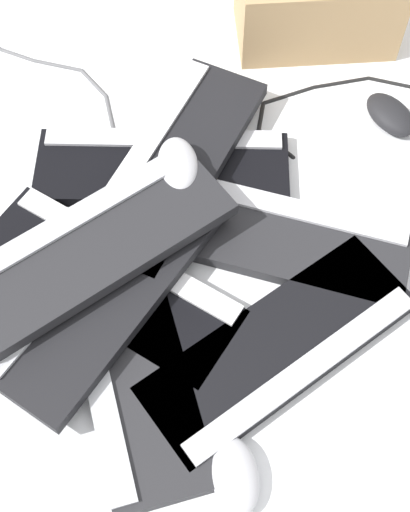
% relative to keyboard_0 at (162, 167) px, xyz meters
% --- Properties ---
extents(ground_plane, '(3.20, 3.20, 0.00)m').
position_rel_keyboard_0_xyz_m(ground_plane, '(-0.26, -0.11, -0.01)').
color(ground_plane, white).
extents(keyboard_0, '(0.22, 0.46, 0.03)m').
position_rel_keyboard_0_xyz_m(keyboard_0, '(0.00, 0.00, 0.00)').
color(keyboard_0, black).
rests_on(keyboard_0, ground).
extents(keyboard_1, '(0.40, 0.43, 0.03)m').
position_rel_keyboard_0_xyz_m(keyboard_1, '(-0.21, 0.11, 0.00)').
color(keyboard_1, black).
rests_on(keyboard_1, ground).
extents(keyboard_2, '(0.46, 0.20, 0.03)m').
position_rel_keyboard_0_xyz_m(keyboard_2, '(-0.35, 0.09, 0.00)').
color(keyboard_2, '#232326').
rests_on(keyboard_2, ground).
extents(keyboard_3, '(0.34, 0.46, 0.03)m').
position_rel_keyboard_0_xyz_m(keyboard_3, '(-0.36, -0.14, 0.00)').
color(keyboard_3, black).
rests_on(keyboard_3, ground).
extents(keyboard_4, '(0.32, 0.46, 0.03)m').
position_rel_keyboard_0_xyz_m(keyboard_4, '(-0.17, -0.17, 0.00)').
color(keyboard_4, '#232326').
rests_on(keyboard_4, ground).
extents(keyboard_5, '(0.43, 0.41, 0.03)m').
position_rel_keyboard_0_xyz_m(keyboard_5, '(-0.24, 0.11, 0.03)').
color(keyboard_5, black).
rests_on(keyboard_5, keyboard_1).
extents(keyboard_6, '(0.34, 0.46, 0.03)m').
position_rel_keyboard_0_xyz_m(keyboard_6, '(-0.18, 0.12, 0.06)').
color(keyboard_6, '#232326').
rests_on(keyboard_6, keyboard_5).
extents(keyboard_7, '(0.45, 0.37, 0.03)m').
position_rel_keyboard_0_xyz_m(keyboard_7, '(-0.01, -0.02, 0.03)').
color(keyboard_7, black).
rests_on(keyboard_7, keyboard_0).
extents(mouse_0, '(0.11, 0.07, 0.04)m').
position_rel_keyboard_0_xyz_m(mouse_0, '(-0.54, -0.04, 0.01)').
color(mouse_0, '#B7B7BC').
rests_on(mouse_0, ground).
extents(mouse_1, '(0.13, 0.11, 0.04)m').
position_rel_keyboard_0_xyz_m(mouse_1, '(0.05, -0.42, 0.01)').
color(mouse_1, black).
rests_on(mouse_1, ground).
extents(mouse_3, '(0.11, 0.07, 0.04)m').
position_rel_keyboard_0_xyz_m(mouse_3, '(-0.05, -0.02, 0.07)').
color(mouse_3, '#B7B7BC').
rests_on(mouse_3, keyboard_7).
extents(cable_0, '(0.37, 0.24, 0.01)m').
position_rel_keyboard_0_xyz_m(cable_0, '(0.22, 0.16, -0.01)').
color(cable_0, '#59595B').
rests_on(cable_0, ground).
extents(cardboard_box, '(0.19, 0.31, 0.16)m').
position_rel_keyboard_0_xyz_m(cardboard_box, '(0.29, -0.34, 0.07)').
color(cardboard_box, tan).
rests_on(cardboard_box, ground).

